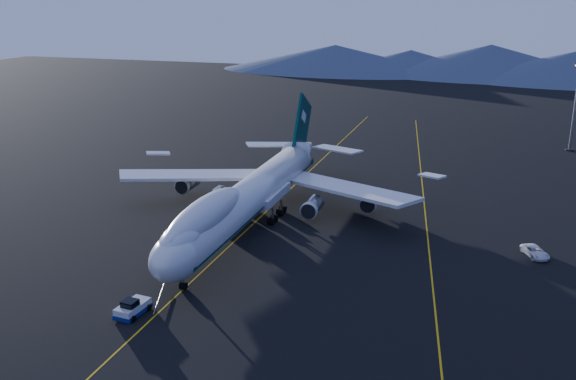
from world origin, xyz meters
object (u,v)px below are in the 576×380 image
(pushback_tug, at_px, (133,309))
(floodlight_mast, at_px, (575,107))
(boeing_747, at_px, (250,196))
(service_van, at_px, (535,252))

(pushback_tug, distance_m, floodlight_mast, 130.95)
(boeing_747, height_order, floodlight_mast, floodlight_mast)
(pushback_tug, distance_m, service_van, 62.40)
(boeing_747, relative_size, floodlight_mast, 3.19)
(floodlight_mast, bearing_deg, pushback_tug, -118.81)
(pushback_tug, height_order, floodlight_mast, floodlight_mast)
(pushback_tug, relative_size, floodlight_mast, 0.24)
(service_van, relative_size, floodlight_mast, 0.25)
(floodlight_mast, bearing_deg, service_van, -98.74)
(pushback_tug, relative_size, service_van, 0.95)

